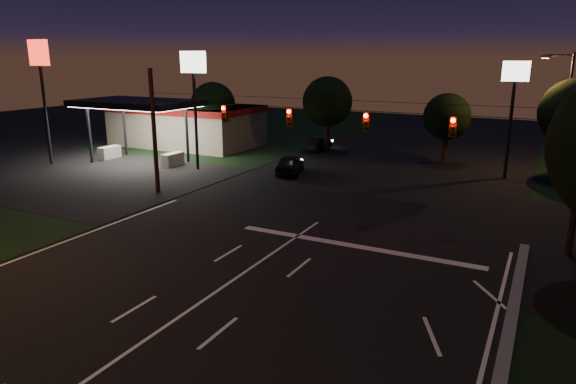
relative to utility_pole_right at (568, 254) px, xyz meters
The scene contains 17 objects.
ground 19.21m from the utility_pole_right, 128.66° to the right, with size 140.00×140.00×0.00m, color black.
cross_street_left 32.02m from the utility_pole_right, behind, with size 20.00×16.00×0.02m, color black.
stop_bar 9.66m from the utility_pole_right, 158.75° to the right, with size 12.00×0.50×0.01m, color silver.
utility_pole_right is the anchor object (origin of this frame).
utility_pole_left 24.00m from the utility_pole_right, behind, with size 0.28×0.28×8.00m, color black.
signal_span 13.20m from the utility_pole_right, behind, with size 24.00×0.40×1.56m.
gas_station 37.27m from the utility_pole_right, 155.56° to the left, with size 14.20×16.10×5.25m.
pole_sign_left_near 27.82m from the utility_pole_right, 164.93° to the left, with size 2.20×0.30×9.10m.
pole_sign_left_far 38.87m from the utility_pole_right, behind, with size 2.00×0.30×10.00m.
pole_sign_right 16.73m from the utility_pole_right, 104.93° to the left, with size 1.80×0.30×8.40m.
street_light_right_far 17.81m from the utility_pole_right, 92.57° to the left, with size 2.20×0.35×9.00m.
tree_far_a 33.84m from the utility_pole_right, 153.24° to the left, with size 4.20×4.20×6.42m.
tree_far_b 28.04m from the utility_pole_right, 136.25° to the left, with size 4.60×4.60×6.98m.
tree_far_c 20.58m from the utility_pole_right, 116.39° to the left, with size 3.80×3.80×5.86m.
tree_far_d 16.84m from the utility_pole_right, 89.92° to the left, with size 4.80×4.80×7.30m.
car_oncoming_a 20.82m from the utility_pole_right, 154.49° to the left, with size 1.74×4.31×1.47m, color black.
car_oncoming_b 28.57m from the utility_pole_right, 137.33° to the left, with size 1.32×3.79×1.25m, color black.
Camera 1 is at (10.63, -10.24, 8.67)m, focal length 32.00 mm.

